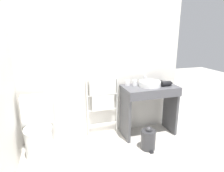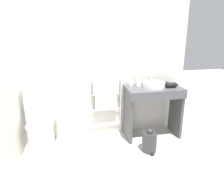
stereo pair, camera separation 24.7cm
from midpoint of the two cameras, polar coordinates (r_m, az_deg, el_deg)
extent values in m
cube|color=silver|center=(3.11, -5.87, 9.09)|extent=(2.69, 0.12, 2.63)
cylinder|color=white|center=(2.97, -22.38, -15.04)|extent=(0.35, 0.35, 0.41)
cylinder|color=white|center=(2.87, -22.84, -11.30)|extent=(0.36, 0.36, 0.02)
cube|color=white|center=(3.01, -22.83, -6.14)|extent=(0.41, 0.16, 0.39)
cylinder|color=silver|center=(2.95, -23.25, -2.47)|extent=(0.05, 0.05, 0.01)
cylinder|color=white|center=(3.19, -9.24, -6.31)|extent=(0.02, 0.02, 0.96)
cylinder|color=white|center=(3.28, -0.71, -5.43)|extent=(0.02, 0.02, 0.96)
cylinder|color=white|center=(3.35, -4.79, -10.79)|extent=(0.49, 0.02, 0.02)
cylinder|color=white|center=(3.25, -4.89, -6.83)|extent=(0.49, 0.02, 0.02)
cylinder|color=white|center=(3.16, -4.99, -2.63)|extent=(0.49, 0.02, 0.02)
cylinder|color=white|center=(3.09, -5.10, 1.79)|extent=(0.49, 0.02, 0.02)
cube|color=white|center=(3.10, -4.94, -0.35)|extent=(0.42, 0.04, 0.24)
cube|color=white|center=(3.18, -4.83, -4.79)|extent=(0.35, 0.04, 0.25)
cube|color=#4C4C51|center=(3.15, 8.59, -0.37)|extent=(0.85, 0.47, 0.03)
cube|color=#4C4C51|center=(2.98, 10.37, -2.74)|extent=(0.85, 0.02, 0.10)
cube|color=#4C4C4F|center=(3.15, 1.52, -8.19)|extent=(0.04, 0.40, 0.79)
cube|color=#4C4C4F|center=(3.47, 14.42, -6.32)|extent=(0.04, 0.40, 0.79)
cylinder|color=white|center=(3.14, 8.56, 0.63)|extent=(0.34, 0.34, 0.08)
cylinder|color=silver|center=(3.13, 8.59, 1.28)|extent=(0.28, 0.28, 0.01)
cylinder|color=silver|center=(3.31, 7.09, 1.88)|extent=(0.02, 0.02, 0.13)
cylinder|color=silver|center=(3.25, 7.44, 2.57)|extent=(0.02, 0.09, 0.02)
cylinder|color=white|center=(3.15, 2.18, 0.94)|extent=(0.07, 0.07, 0.09)
cylinder|color=white|center=(3.13, 4.29, 0.88)|extent=(0.07, 0.07, 0.09)
cylinder|color=black|center=(3.19, 13.06, 0.64)|extent=(0.15, 0.08, 0.08)
cone|color=black|center=(3.24, 14.63, 0.77)|extent=(0.05, 0.07, 0.07)
cube|color=black|center=(3.24, 11.80, 0.97)|extent=(0.05, 0.09, 0.06)
cylinder|color=#333335|center=(3.00, 7.91, -15.02)|extent=(0.21, 0.21, 0.29)
sphere|color=#333335|center=(2.92, 8.03, -12.28)|extent=(0.09, 0.09, 0.09)
cube|color=black|center=(2.97, 8.83, -18.29)|extent=(0.05, 0.04, 0.02)
camera|label=1|loc=(0.12, -92.76, -0.78)|focal=32.00mm
camera|label=2|loc=(0.12, 87.24, 0.78)|focal=32.00mm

